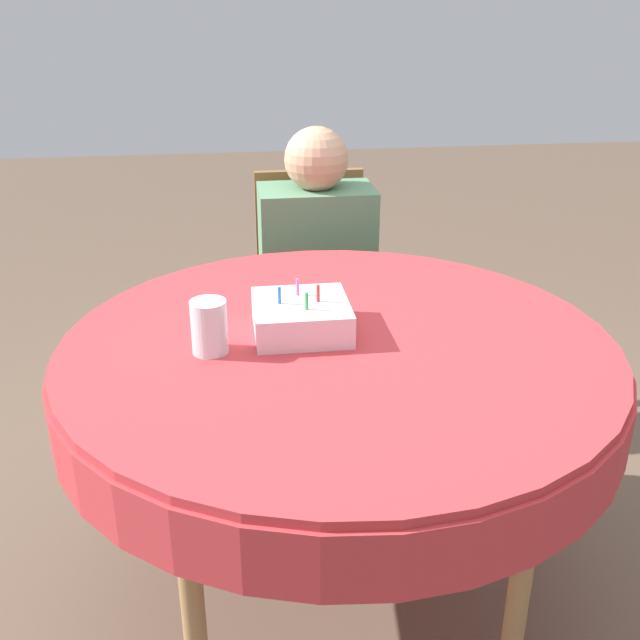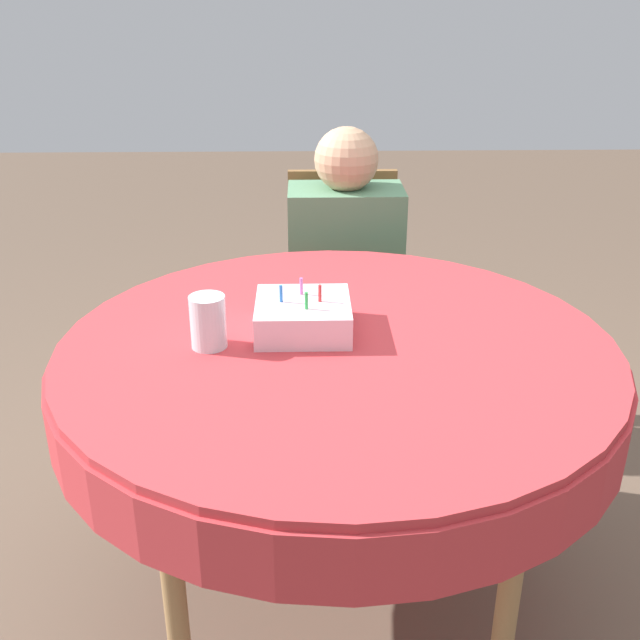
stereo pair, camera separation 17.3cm
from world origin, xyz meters
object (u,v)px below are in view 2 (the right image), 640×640
drinking_glass (208,322)px  person (345,255)px  chair (343,293)px  birthday_cake (303,316)px

drinking_glass → person: bearing=68.6°
chair → birthday_cake: 1.02m
birthday_cake → drinking_glass: bearing=-160.1°
drinking_glass → chair: bearing=70.5°
chair → person: 0.21m
person → birthday_cake: size_ratio=4.97×
person → drinking_glass: 1.02m
person → drinking_glass: person is taller
chair → birthday_cake: size_ratio=4.11×
chair → drinking_glass: size_ratio=7.45×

